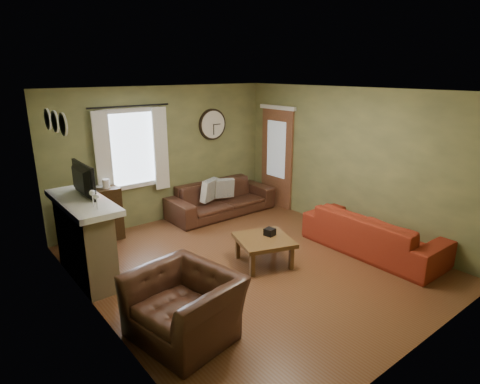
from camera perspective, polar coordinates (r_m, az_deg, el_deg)
floor at (r=6.29m, az=1.58°, el=-10.19°), size 4.60×5.20×0.00m
ceiling at (r=5.61m, az=1.80°, el=14.18°), size 4.60×5.20×0.00m
wall_left at (r=4.74m, az=-20.12°, el=-3.48°), size 0.00×5.20×2.60m
wall_right at (r=7.47m, az=15.33°, el=4.20°), size 0.00×5.20×2.60m
wall_back at (r=7.93m, az=-10.58°, el=5.23°), size 4.60×0.00×2.60m
wall_front at (r=4.29m, az=24.85°, el=-6.19°), size 4.60×0.00×2.60m
fireplace at (r=6.09m, az=-21.20°, el=-6.66°), size 0.40×1.40×1.10m
firebox at (r=6.24m, az=-19.29°, el=-8.40°), size 0.04×0.60×0.55m
mantel at (r=5.90m, az=-21.53°, el=-1.33°), size 0.58×1.60×0.08m
tv at (r=5.98m, az=-22.01°, el=1.01°), size 0.08×0.60×0.35m
tv_screen at (r=5.99m, az=-21.34°, el=1.66°), size 0.02×0.62×0.36m
medallion_left at (r=5.28m, az=-23.84°, el=8.79°), size 0.28×0.28×0.03m
medallion_mid at (r=5.62m, az=-24.81°, el=9.08°), size 0.28×0.28×0.03m
medallion_right at (r=5.96m, az=-25.67°, el=9.34°), size 0.28×0.28×0.03m
window_pane at (r=7.57m, az=-15.27°, el=5.93°), size 1.00×0.02×1.30m
curtain_rod at (r=7.38m, az=-15.42°, el=11.69°), size 0.03×0.03×1.50m
curtain_left at (r=7.30m, az=-18.87°, el=4.81°), size 0.28×0.04×1.55m
curtain_right at (r=7.72m, az=-11.20°, el=6.03°), size 0.28×0.04×1.55m
wall_clock at (r=8.37m, az=-3.88°, el=9.56°), size 0.64×0.06×0.64m
door at (r=8.69m, az=5.26°, el=4.78°), size 0.05×0.90×2.10m
bookshelf at (r=7.32m, az=-19.56°, el=-3.24°), size 0.79×0.33×0.93m
book at (r=7.24m, az=-19.42°, el=0.66°), size 0.26×0.27×0.02m
sofa_brown at (r=8.30m, az=-2.70°, el=-0.92°), size 2.24×0.88×0.66m
pillow_left at (r=8.23m, az=-2.24°, el=0.55°), size 0.41×0.25×0.39m
pillow_right at (r=8.12m, az=-4.34°, el=0.28°), size 0.46×0.29×0.44m
sofa_red at (r=6.90m, az=18.35°, el=-5.54°), size 0.89×2.28×0.67m
armchair at (r=4.66m, az=-7.94°, el=-15.73°), size 1.18×1.30×0.74m
coffee_table at (r=6.24m, az=3.39°, el=-8.34°), size 1.00×1.00×0.42m
tissue_box at (r=6.27m, az=4.24°, el=-6.31°), size 0.17×0.17×0.11m
wine_glass_a at (r=5.36m, az=-19.69°, el=-1.34°), size 0.07×0.07×0.20m
wine_glass_b at (r=5.49m, az=-20.21°, el=-0.86°), size 0.08×0.08×0.22m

